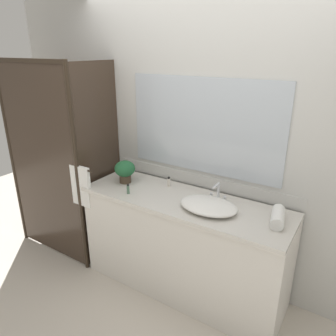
{
  "coord_description": "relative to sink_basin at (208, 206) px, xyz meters",
  "views": [
    {
      "loc": [
        1.18,
        -2.07,
        2.08
      ],
      "look_at": [
        -0.15,
        0.0,
        1.15
      ],
      "focal_mm": 34.02,
      "sensor_mm": 36.0,
      "label": 1
    }
  ],
  "objects": [
    {
      "name": "ground_plane",
      "position": [
        -0.25,
        0.05,
        -0.94
      ],
      "size": [
        8.0,
        8.0,
        0.0
      ],
      "primitive_type": "plane",
      "color": "beige"
    },
    {
      "name": "wall_back_with_mirror",
      "position": [
        -0.25,
        0.39,
        0.37
      ],
      "size": [
        4.4,
        0.06,
        2.6
      ],
      "color": "silver",
      "rests_on": "ground_plane"
    },
    {
      "name": "vanity_cabinet",
      "position": [
        -0.25,
        0.06,
        -0.48
      ],
      "size": [
        1.8,
        0.58,
        0.9
      ],
      "color": "silver",
      "rests_on": "ground_plane"
    },
    {
      "name": "shower_enclosure",
      "position": [
        -1.53,
        -0.14,
        0.09
      ],
      "size": [
        1.2,
        0.59,
        2.0
      ],
      "color": "#2D2319",
      "rests_on": "ground_plane"
    },
    {
      "name": "sink_basin",
      "position": [
        0.0,
        0.0,
        0.0
      ],
      "size": [
        0.46,
        0.33,
        0.07
      ],
      "primitive_type": "ellipsoid",
      "color": "white",
      "rests_on": "vanity_cabinet"
    },
    {
      "name": "faucet",
      "position": [
        0.0,
        0.17,
        0.02
      ],
      "size": [
        0.17,
        0.13,
        0.17
      ],
      "color": "silver",
      "rests_on": "vanity_cabinet"
    },
    {
      "name": "potted_plant",
      "position": [
        -0.89,
        0.07,
        0.09
      ],
      "size": [
        0.19,
        0.19,
        0.21
      ],
      "color": "#473828",
      "rests_on": "vanity_cabinet"
    },
    {
      "name": "amenity_bottle_body_wash",
      "position": [
        -0.71,
        -0.11,
        0.01
      ],
      "size": [
        0.02,
        0.02,
        0.09
      ],
      "color": "#4C7056",
      "rests_on": "vanity_cabinet"
    },
    {
      "name": "amenity_bottle_conditioner",
      "position": [
        -0.5,
        0.21,
        0.01
      ],
      "size": [
        0.03,
        0.03,
        0.09
      ],
      "color": "silver",
      "rests_on": "vanity_cabinet"
    },
    {
      "name": "rolled_towel_near_edge",
      "position": [
        0.51,
        0.08,
        0.01
      ],
      "size": [
        0.14,
        0.26,
        0.09
      ],
      "primitive_type": "cylinder",
      "rotation": [
        1.57,
        0.0,
        0.2
      ],
      "color": "white",
      "rests_on": "vanity_cabinet"
    }
  ]
}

